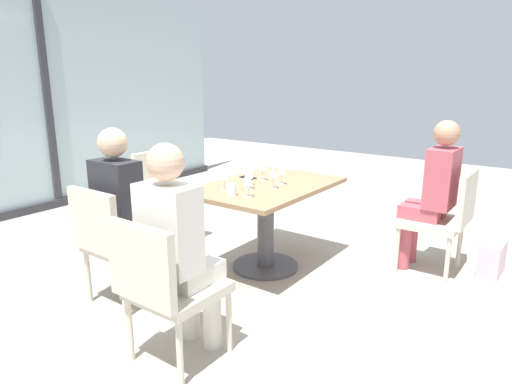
# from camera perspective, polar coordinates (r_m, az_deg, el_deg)

# --- Properties ---
(ground_plane) EXTENTS (12.00, 12.00, 0.00)m
(ground_plane) POSITION_cam_1_polar(r_m,az_deg,el_deg) (3.93, 1.19, -9.43)
(ground_plane) COLOR #A89E8E
(window_wall_backdrop) EXTENTS (5.45, 0.10, 2.70)m
(window_wall_backdrop) POSITION_cam_1_polar(r_m,az_deg,el_deg) (6.03, -24.88, 9.53)
(window_wall_backdrop) COLOR #A1B7BC
(window_wall_backdrop) RESTS_ON ground_plane
(dining_table_main) EXTENTS (1.26, 0.85, 0.73)m
(dining_table_main) POSITION_cam_1_polar(r_m,az_deg,el_deg) (3.74, 1.24, -1.85)
(dining_table_main) COLOR #997551
(dining_table_main) RESTS_ON ground_plane
(chair_far_left) EXTENTS (0.50, 0.46, 0.87)m
(chair_far_left) POSITION_cam_1_polar(r_m,az_deg,el_deg) (3.30, -17.48, -5.62)
(chair_far_left) COLOR beige
(chair_far_left) RESTS_ON ground_plane
(chair_front_right) EXTENTS (0.46, 0.50, 0.87)m
(chair_front_right) POSITION_cam_1_polar(r_m,az_deg,el_deg) (3.96, 22.71, -2.74)
(chair_front_right) COLOR beige
(chair_front_right) RESTS_ON ground_plane
(chair_side_end) EXTENTS (0.50, 0.46, 0.87)m
(chair_side_end) POSITION_cam_1_polar(r_m,az_deg,el_deg) (2.55, -11.45, -11.27)
(chair_side_end) COLOR beige
(chair_side_end) RESTS_ON ground_plane
(chair_near_window) EXTENTS (0.46, 0.51, 0.87)m
(chair_near_window) POSITION_cam_1_polar(r_m,az_deg,el_deg) (4.55, -11.60, 0.22)
(chair_near_window) COLOR beige
(chair_near_window) RESTS_ON ground_plane
(person_far_left) EXTENTS (0.39, 0.34, 1.26)m
(person_far_left) POSITION_cam_1_polar(r_m,az_deg,el_deg) (3.30, -16.23, -1.81)
(person_far_left) COLOR #28282D
(person_far_left) RESTS_ON ground_plane
(person_front_right) EXTENTS (0.34, 0.39, 1.26)m
(person_front_right) POSITION_cam_1_polar(r_m,az_deg,el_deg) (3.94, 21.46, 0.34)
(person_front_right) COLOR #B24C56
(person_front_right) RESTS_ON ground_plane
(person_side_end) EXTENTS (0.39, 0.34, 1.26)m
(person_side_end) POSITION_cam_1_polar(r_m,az_deg,el_deg) (2.54, -9.87, -6.32)
(person_side_end) COLOR silver
(person_side_end) RESTS_ON ground_plane
(wine_glass_0) EXTENTS (0.07, 0.07, 0.18)m
(wine_glass_0) POSITION_cam_1_polar(r_m,az_deg,el_deg) (3.53, 2.18, 2.53)
(wine_glass_0) COLOR silver
(wine_glass_0) RESTS_ON dining_table_main
(wine_glass_1) EXTENTS (0.07, 0.07, 0.18)m
(wine_glass_1) POSITION_cam_1_polar(r_m,az_deg,el_deg) (3.68, 3.23, 2.99)
(wine_glass_1) COLOR silver
(wine_glass_1) RESTS_ON dining_table_main
(wine_glass_2) EXTENTS (0.07, 0.07, 0.18)m
(wine_glass_2) POSITION_cam_1_polar(r_m,az_deg,el_deg) (3.48, -4.05, 2.30)
(wine_glass_2) COLOR silver
(wine_glass_2) RESTS_ON dining_table_main
(wine_glass_3) EXTENTS (0.07, 0.07, 0.18)m
(wine_glass_3) POSITION_cam_1_polar(r_m,az_deg,el_deg) (3.27, -0.98, 1.58)
(wine_glass_3) COLOR silver
(wine_glass_3) RESTS_ON dining_table_main
(wine_glass_4) EXTENTS (0.07, 0.07, 0.18)m
(wine_glass_4) POSITION_cam_1_polar(r_m,az_deg,el_deg) (3.82, 0.82, 3.44)
(wine_glass_4) COLOR silver
(wine_glass_4) RESTS_ON dining_table_main
(wine_glass_5) EXTENTS (0.07, 0.07, 0.18)m
(wine_glass_5) POSITION_cam_1_polar(r_m,az_deg,el_deg) (3.64, -0.92, 2.89)
(wine_glass_5) COLOR silver
(wine_glass_5) RESTS_ON dining_table_main
(wine_glass_6) EXTENTS (0.07, 0.07, 0.18)m
(wine_glass_6) POSITION_cam_1_polar(r_m,az_deg,el_deg) (3.51, -0.92, 2.46)
(wine_glass_6) COLOR silver
(wine_glass_6) RESTS_ON dining_table_main
(coffee_cup) EXTENTS (0.08, 0.08, 0.09)m
(coffee_cup) POSITION_cam_1_polar(r_m,az_deg,el_deg) (3.34, -3.16, 0.28)
(coffee_cup) COLOR white
(coffee_cup) RESTS_ON dining_table_main
(cell_phone_on_table) EXTENTS (0.09, 0.15, 0.01)m
(cell_phone_on_table) POSITION_cam_1_polar(r_m,az_deg,el_deg) (3.93, -1.01, 1.84)
(cell_phone_on_table) COLOR black
(cell_phone_on_table) RESTS_ON dining_table_main
(handbag_0) EXTENTS (0.31, 0.18, 0.28)m
(handbag_0) POSITION_cam_1_polar(r_m,az_deg,el_deg) (3.29, -8.32, -11.84)
(handbag_0) COLOR silver
(handbag_0) RESTS_ON ground_plane
(handbag_1) EXTENTS (0.31, 0.17, 0.28)m
(handbag_1) POSITION_cam_1_polar(r_m,az_deg,el_deg) (4.21, 27.65, -7.43)
(handbag_1) COLOR beige
(handbag_1) RESTS_ON ground_plane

